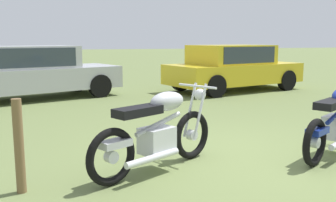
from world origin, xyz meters
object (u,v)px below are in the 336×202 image
at_px(motorcycle_silver, 157,132).
at_px(fence_post_wooden, 19,146).
at_px(car_yellow, 233,65).
at_px(car_silver, 30,70).

xyz_separation_m(motorcycle_silver, fence_post_wooden, (-1.56, -0.22, 0.02)).
bearing_deg(car_yellow, fence_post_wooden, -145.91).
height_order(motorcycle_silver, car_silver, car_silver).
relative_size(motorcycle_silver, fence_post_wooden, 1.81).
relative_size(car_silver, car_yellow, 1.05).
distance_m(motorcycle_silver, fence_post_wooden, 1.58).
relative_size(car_silver, fence_post_wooden, 4.87).
distance_m(motorcycle_silver, car_silver, 6.72).
xyz_separation_m(motorcycle_silver, car_yellow, (4.34, 6.38, 0.31)).
height_order(car_yellow, fence_post_wooden, car_yellow).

